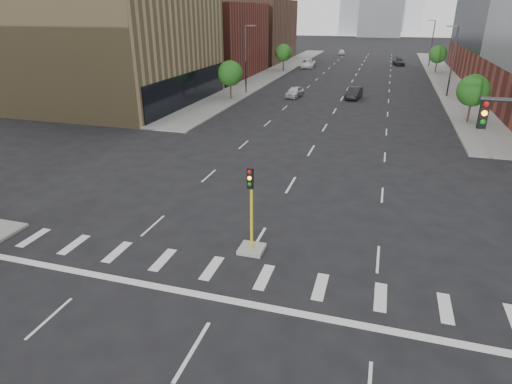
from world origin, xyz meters
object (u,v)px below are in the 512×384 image
at_px(car_far_left, 308,64).
at_px(car_deep_right, 399,62).
at_px(car_distant, 342,52).
at_px(car_mid_right, 354,93).
at_px(car_near_left, 295,92).
at_px(median_traffic_signal, 251,234).

distance_m(car_far_left, car_deep_right, 20.31).
xyz_separation_m(car_far_left, car_distant, (3.73, 29.69, -0.15)).
relative_size(car_mid_right, car_distant, 1.16).
bearing_deg(car_distant, car_near_left, -92.38).
height_order(car_deep_right, car_distant, car_deep_right).
bearing_deg(car_deep_right, car_distant, 116.74).
relative_size(median_traffic_signal, car_near_left, 1.05).
bearing_deg(car_deep_right, median_traffic_signal, -103.69).
relative_size(car_mid_right, car_far_left, 0.77).
bearing_deg(car_deep_right, car_mid_right, -106.84).
xyz_separation_m(car_far_left, car_deep_right, (17.84, 9.69, -0.10)).
bearing_deg(car_distant, median_traffic_signal, -88.96).
bearing_deg(car_near_left, car_mid_right, 15.68).
relative_size(car_deep_right, car_distant, 1.26).
xyz_separation_m(car_mid_right, car_deep_right, (5.99, 40.73, -0.03)).
distance_m(car_far_left, car_distant, 29.92).
bearing_deg(car_mid_right, car_distant, 104.02).
xyz_separation_m(car_mid_right, car_far_left, (-11.86, 31.04, 0.07)).
height_order(median_traffic_signal, car_deep_right, median_traffic_signal).
height_order(car_near_left, car_distant, car_near_left).
bearing_deg(car_far_left, car_distant, 79.68).
height_order(car_near_left, car_deep_right, car_deep_right).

